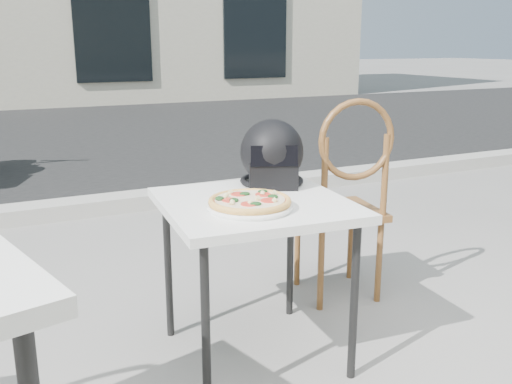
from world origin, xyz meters
name	(u,v)px	position (x,y,z in m)	size (l,w,h in m)	color
street_asphalt	(59,137)	(0.00, 7.00, 0.00)	(30.00, 8.00, 0.00)	black
curb	(126,202)	(0.00, 3.00, 0.06)	(30.00, 0.25, 0.12)	#ADAAA2
cafe_table_main	(255,215)	(-0.03, 0.56, 0.62)	(0.77, 0.77, 0.68)	white
plate	(250,207)	(-0.10, 0.45, 0.69)	(0.38, 0.38, 0.02)	white
pizza	(250,201)	(-0.10, 0.46, 0.72)	(0.37, 0.37, 0.04)	#E5AC54
helmet	(272,156)	(0.15, 0.77, 0.81)	(0.37, 0.38, 0.29)	black
cafe_chair_main	(346,190)	(0.62, 0.86, 0.58)	(0.45, 0.45, 1.04)	brown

